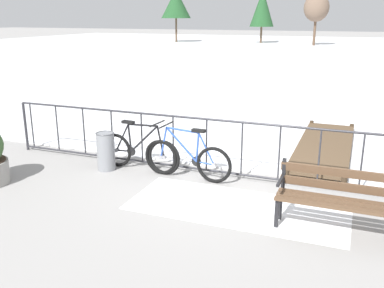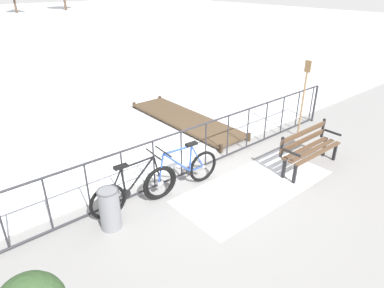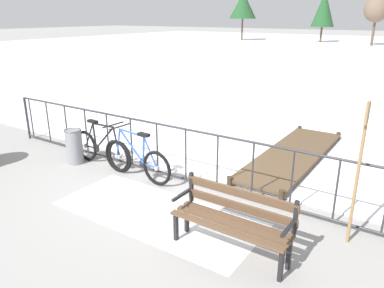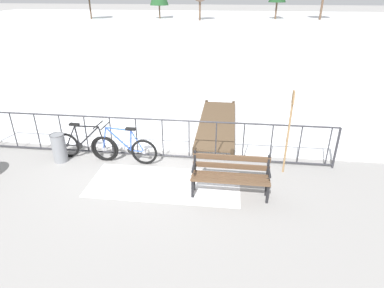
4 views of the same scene
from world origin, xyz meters
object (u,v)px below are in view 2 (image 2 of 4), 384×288
Objects in this scene: bicycle_near_railing at (135,190)px; bicycle_second at (182,173)px; oar_upright at (304,95)px; park_bench at (309,146)px; trash_bin at (110,209)px.

bicycle_second is at bearing -4.20° from bicycle_near_railing.
oar_upright is at bearing -0.14° from bicycle_second.
park_bench reaches higher than trash_bin.
oar_upright reaches higher than bicycle_near_railing.
bicycle_near_railing is at bearing 175.80° from bicycle_second.
oar_upright is (4.87, -0.08, 0.77)m from bicycle_near_railing.
oar_upright is (5.48, 0.12, 0.76)m from trash_bin.
bicycle_second is 0.86× the size of oar_upright.
trash_bin is 5.53m from oar_upright.
trash_bin is at bearing -175.38° from bicycle_second.
bicycle_near_railing is 2.34× the size of trash_bin.
bicycle_near_railing is 1.00× the size of bicycle_second.
bicycle_near_railing is 4.93m from oar_upright.
park_bench is 2.19× the size of trash_bin.
bicycle_near_railing is 3.80m from park_bench.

